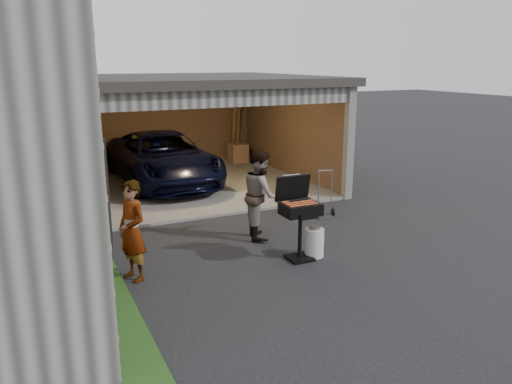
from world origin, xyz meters
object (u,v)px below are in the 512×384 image
man (261,194)px  hand_truck (325,208)px  bbq_grill (299,211)px  plywood_panel (96,267)px  woman (132,231)px  minivan (163,160)px  propane_tank (314,243)px

man → hand_truck: (1.80, 0.52, -0.64)m
bbq_grill → plywood_panel: size_ratio=1.62×
woman → plywood_panel: woman is taller
man → hand_truck: size_ratio=1.61×
minivan → man: 4.94m
man → hand_truck: bearing=-56.1°
propane_tank → hand_truck: 2.29m
man → propane_tank: man is taller
propane_tank → hand_truck: bearing=52.3°
man → bbq_grill: 1.28m
propane_tank → minivan: bearing=98.8°
woman → man: 2.75m
bbq_grill → woman: bearing=172.0°
hand_truck → man: bearing=-146.6°
minivan → bbq_grill: size_ratio=3.45×
plywood_panel → man: bearing=20.7°
bbq_grill → plywood_panel: bearing=178.8°
minivan → hand_truck: minivan is taller
woman → propane_tank: 3.07m
man → plywood_panel: bearing=128.5°
hand_truck → woman: bearing=-144.9°
woman → minivan: bearing=139.6°
minivan → woman: bearing=-109.9°
woman → plywood_panel: 0.76m
man → propane_tank: size_ratio=3.40×
propane_tank → plywood_panel: plywood_panel is taller
bbq_grill → hand_truck: (1.70, 1.79, -0.64)m
man → propane_tank: bearing=-144.9°
propane_tank → plywood_panel: (-3.60, 0.08, 0.18)m
bbq_grill → hand_truck: bbq_grill is taller
bbq_grill → plywood_panel: bbq_grill is taller
minivan → woman: (-2.04, -5.80, 0.11)m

